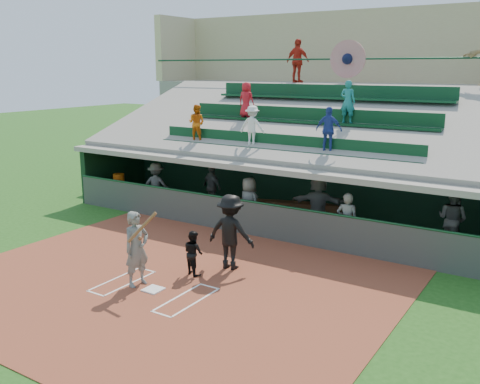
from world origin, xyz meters
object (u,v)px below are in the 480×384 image
Objects in this scene: home_plate at (153,289)px; white_table at (121,193)px; catcher at (193,253)px; water_cooler at (119,179)px; batter_at_plate at (137,249)px.

home_plate is 9.05m from white_table.
catcher is 2.65× the size of water_cooler.
white_table is (-7.08, 4.51, -0.21)m from catcher.
water_cooler is at bearing -109.99° from white_table.
water_cooler is at bearing 139.89° from home_plate.
white_table is (-6.88, 5.87, 0.35)m from home_plate.
catcher reaches higher than white_table.
white_table is (-6.35, 5.82, -0.57)m from batter_at_plate.
water_cooler reaches higher than white_table.
batter_at_plate is 4.43× the size of water_cooler.
white_table is 1.81× the size of water_cooler.
catcher is (0.19, 1.36, 0.57)m from home_plate.
catcher is at bearing 61.17° from batter_at_plate.
water_cooler is at bearing 137.85° from batter_at_plate.
white_table is at bearing 93.89° from water_cooler.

